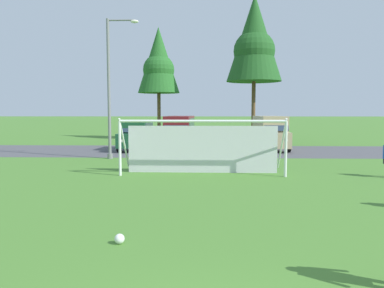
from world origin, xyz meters
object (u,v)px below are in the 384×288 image
at_px(parked_car_slot_far_left, 137,135).
at_px(parked_car_slot_center_left, 230,140).
at_px(parked_car_slot_left, 180,132).
at_px(street_lamp, 112,87).
at_px(parked_car_slot_center, 270,132).
at_px(soccer_goal, 202,146).
at_px(soccer_ball, 120,239).

xyz_separation_m(parked_car_slot_far_left, parked_car_slot_center_left, (6.80, -1.53, -0.24)).
height_order(parked_car_slot_left, street_lamp, street_lamp).
bearing_deg(parked_car_slot_center, soccer_goal, -114.40).
distance_m(parked_car_slot_center_left, parked_car_slot_center, 3.56).
relative_size(parked_car_slot_far_left, parked_car_slot_left, 0.96).
height_order(soccer_goal, parked_car_slot_left, soccer_goal).
bearing_deg(parked_car_slot_center, soccer_ball, -108.04).
bearing_deg(street_lamp, parked_car_slot_far_left, 83.55).
xyz_separation_m(parked_car_slot_center, street_lamp, (-10.40, -5.44, 2.97)).
bearing_deg(parked_car_slot_left, soccer_ball, -89.81).
distance_m(parked_car_slot_center, street_lamp, 12.11).
distance_m(soccer_ball, parked_car_slot_left, 20.29).
bearing_deg(parked_car_slot_center, parked_car_slot_left, -179.41).
bearing_deg(parked_car_slot_far_left, parked_car_slot_center_left, -12.69).
relative_size(soccer_ball, street_lamp, 0.03).
xyz_separation_m(soccer_goal, parked_car_slot_center, (4.90, 10.81, 0.05)).
height_order(parked_car_slot_far_left, parked_car_slot_center, parked_car_slot_center).
relative_size(soccer_ball, parked_car_slot_center_left, 0.05).
distance_m(parked_car_slot_left, street_lamp, 7.18).
height_order(parked_car_slot_far_left, parked_car_slot_left, parked_car_slot_left).
distance_m(parked_car_slot_far_left, street_lamp, 6.09).
distance_m(parked_car_slot_far_left, parked_car_slot_center, 9.83).
relative_size(soccer_ball, soccer_goal, 0.03).
bearing_deg(parked_car_slot_center, street_lamp, -152.39).
distance_m(parked_car_slot_left, parked_car_slot_center_left, 4.09).
relative_size(soccer_ball, parked_car_slot_left, 0.04).
xyz_separation_m(parked_car_slot_center_left, street_lamp, (-7.38, -3.62, 3.43)).
bearing_deg(parked_car_slot_left, parked_car_slot_center_left, -25.54).
distance_m(parked_car_slot_far_left, parked_car_slot_center_left, 6.97).
xyz_separation_m(parked_car_slot_left, street_lamp, (-3.71, -5.37, 2.97)).
bearing_deg(parked_car_slot_center, parked_car_slot_far_left, -178.32).
bearing_deg(parked_car_slot_center_left, soccer_goal, -101.81).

